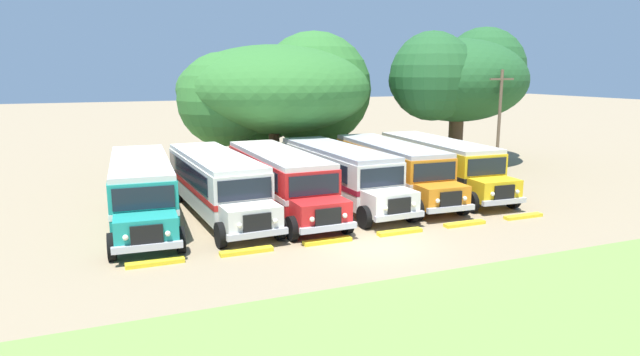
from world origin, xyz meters
TOP-DOWN VIEW (x-y plane):
  - ground_plane at (0.00, 0.00)m, footprint 220.00×220.00m
  - foreground_grass_strip at (0.00, -7.88)m, footprint 80.00×9.31m
  - parked_bus_slot_0 at (-8.10, 6.95)m, footprint 3.11×10.90m
  - parked_bus_slot_1 at (-4.73, 7.00)m, footprint 3.22×10.92m
  - parked_bus_slot_2 at (-1.73, 6.75)m, footprint 2.87×10.86m
  - parked_bus_slot_3 at (1.60, 7.22)m, footprint 3.07×10.89m
  - parked_bus_slot_4 at (4.81, 7.44)m, footprint 3.03×10.89m
  - parked_bus_slot_5 at (7.97, 7.63)m, footprint 3.06×10.89m
  - curb_wheelstop_0 at (-8.16, 1.04)m, footprint 2.00×0.36m
  - curb_wheelstop_1 at (-4.89, 1.04)m, footprint 2.00×0.36m
  - curb_wheelstop_2 at (-1.63, 1.04)m, footprint 2.00×0.36m
  - curb_wheelstop_3 at (1.63, 1.04)m, footprint 2.00×0.36m
  - curb_wheelstop_4 at (4.89, 1.04)m, footprint 2.00×0.36m
  - curb_wheelstop_5 at (8.16, 1.04)m, footprint 2.00×0.36m
  - broad_shade_tree at (1.79, 17.95)m, footprint 14.02×13.77m
  - secondary_tree at (14.43, 15.47)m, footprint 11.98×10.77m
  - utility_pole at (14.15, 10.11)m, footprint 1.80×0.20m

SIDE VIEW (x-z plane):
  - ground_plane at x=0.00m, z-range 0.00..0.00m
  - foreground_grass_strip at x=0.00m, z-range 0.00..0.01m
  - curb_wheelstop_0 at x=-8.16m, z-range 0.00..0.15m
  - curb_wheelstop_1 at x=-4.89m, z-range 0.00..0.15m
  - curb_wheelstop_2 at x=-1.63m, z-range 0.00..0.15m
  - curb_wheelstop_3 at x=1.63m, z-range 0.00..0.15m
  - curb_wheelstop_4 at x=4.89m, z-range 0.00..0.15m
  - curb_wheelstop_5 at x=8.16m, z-range 0.00..0.15m
  - parked_bus_slot_0 at x=-8.10m, z-range 0.17..2.99m
  - parked_bus_slot_1 at x=-4.73m, z-range 0.17..2.99m
  - parked_bus_slot_2 at x=-1.73m, z-range 0.17..2.99m
  - parked_bus_slot_3 at x=1.60m, z-range 0.17..2.99m
  - parked_bus_slot_4 at x=4.81m, z-range 0.17..2.99m
  - parked_bus_slot_5 at x=7.97m, z-range 0.17..2.99m
  - utility_pole at x=14.15m, z-range 0.24..6.98m
  - broad_shade_tree at x=1.79m, z-range 0.58..10.00m
  - secondary_tree at x=14.43m, z-range 1.36..11.24m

